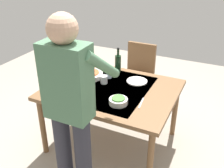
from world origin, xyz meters
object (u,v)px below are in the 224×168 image
serving_bowl_pasta (90,75)px  wine_bottle (118,63)px  water_cup_near_right (109,74)px  side_bowl_salad (118,101)px  person_server (70,106)px  dinner_plate_near (76,96)px  chair_near (138,72)px  dinner_plate_far (137,81)px  wine_glass_left (63,79)px  water_cup_near_left (104,80)px  dining_table (112,94)px

serving_bowl_pasta → wine_bottle: bearing=-127.1°
water_cup_near_right → side_bowl_salad: (-0.33, 0.48, -0.01)m
side_bowl_salad → water_cup_near_right: bearing=-55.0°
side_bowl_salad → person_server: bearing=72.8°
person_server → side_bowl_salad: 0.60m
dinner_plate_near → chair_near: bearing=-100.3°
dinner_plate_far → side_bowl_salad: bearing=90.7°
person_server → dinner_plate_near: (0.28, -0.49, -0.23)m
wine_glass_left → water_cup_near_left: 0.44m
chair_near → dinner_plate_far: chair_near is taller
water_cup_near_left → water_cup_near_right: size_ratio=1.00×
wine_bottle → side_bowl_salad: wine_bottle is taller
wine_glass_left → side_bowl_salad: size_ratio=0.84×
water_cup_near_left → dinner_plate_far: size_ratio=0.38×
chair_near → water_cup_near_right: bearing=81.3°
wine_glass_left → water_cup_near_left: bearing=-139.6°
person_server → serving_bowl_pasta: size_ratio=5.63×
person_server → serving_bowl_pasta: 1.03m
dinner_plate_near → water_cup_near_left: bearing=-108.3°
person_server → dinner_plate_far: bearing=-98.6°
side_bowl_salad → dinner_plate_near: 0.45m
wine_glass_left → dinner_plate_near: bearing=154.9°
chair_near → water_cup_near_left: 0.89m
water_cup_near_right → dinner_plate_far: bearing=-172.2°
serving_bowl_pasta → dinner_plate_far: (-0.53, -0.13, -0.03)m
person_server → dinner_plate_near: bearing=-59.9°
serving_bowl_pasta → side_bowl_salad: size_ratio=1.67×
chair_near → water_cup_near_right: chair_near is taller
chair_near → wine_glass_left: bearing=69.2°
water_cup_near_right → dinner_plate_far: water_cup_near_right is taller
person_server → wine_bottle: (0.15, -1.23, -0.12)m
person_server → dinner_plate_far: (-0.16, -1.06, -0.23)m
dinner_plate_far → dining_table: bearing=54.6°
chair_near → water_cup_near_left: size_ratio=10.30×
dining_table → chair_near: 0.93m
wine_bottle → dinner_plate_near: bearing=79.9°
wine_glass_left → side_bowl_salad: (-0.66, 0.05, -0.07)m
side_bowl_salad → dinner_plate_near: side_bowl_salad is taller
dinner_plate_far → water_cup_near_left: bearing=31.3°
person_server → chair_near: bearing=-88.0°
dining_table → water_cup_near_right: 0.28m
wine_bottle → serving_bowl_pasta: size_ratio=0.99×
wine_glass_left → water_cup_near_right: (-0.32, -0.43, -0.06)m
wine_glass_left → dinner_plate_far: bearing=-143.8°
wine_glass_left → water_cup_near_right: wine_glass_left is taller
wine_glass_left → serving_bowl_pasta: size_ratio=0.50×
chair_near → side_bowl_salad: chair_near is taller
person_server → water_cup_near_right: (0.17, -1.02, -0.19)m
serving_bowl_pasta → dinner_plate_near: bearing=101.4°
wine_glass_left → water_cup_near_right: bearing=-126.9°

